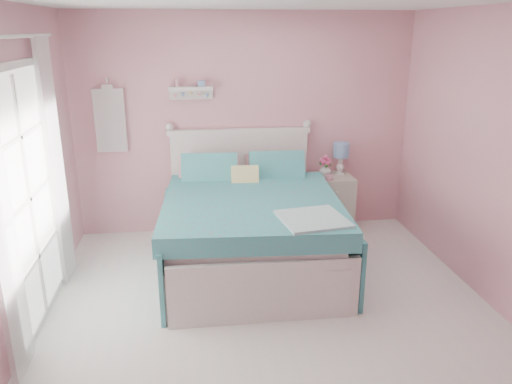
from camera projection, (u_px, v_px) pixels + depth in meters
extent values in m
plane|color=silver|center=(275.00, 325.00, 4.23)|extent=(4.50, 4.50, 0.00)
plane|color=#CA8090|center=(245.00, 125.00, 5.95)|extent=(4.00, 0.00, 4.00)
plane|color=#CA8090|center=(386.00, 364.00, 1.71)|extent=(4.00, 0.00, 4.00)
plane|color=#CA8090|center=(2.00, 189.00, 3.58)|extent=(0.00, 4.50, 4.50)
cube|color=silver|center=(250.00, 246.00, 5.21)|extent=(1.72, 2.20, 0.46)
cube|color=silver|center=(250.00, 219.00, 5.12)|extent=(1.65, 2.13, 0.16)
cube|color=silver|center=(240.00, 183.00, 6.10)|extent=(1.64, 0.07, 1.21)
cube|color=silver|center=(239.00, 131.00, 5.90)|extent=(1.70, 0.09, 0.06)
cube|color=silver|center=(265.00, 292.00, 4.20)|extent=(1.64, 0.06, 0.56)
cube|color=teal|center=(252.00, 208.00, 4.92)|extent=(1.82, 1.95, 0.18)
cube|color=pink|center=(209.00, 174.00, 5.68)|extent=(0.70, 0.32, 0.43)
cube|color=pink|center=(275.00, 171.00, 5.78)|extent=(0.70, 0.32, 0.43)
cube|color=#CCBC59|center=(245.00, 180.00, 5.47)|extent=(0.31, 0.23, 0.31)
cube|color=beige|center=(331.00, 203.00, 6.13)|extent=(0.49, 0.46, 0.70)
cube|color=silver|center=(337.00, 192.00, 5.85)|extent=(0.43, 0.02, 0.16)
sphere|color=white|center=(337.00, 192.00, 5.83)|extent=(0.03, 0.03, 0.03)
cylinder|color=white|center=(340.00, 173.00, 6.10)|extent=(0.12, 0.12, 0.02)
cylinder|color=white|center=(340.00, 165.00, 6.06)|extent=(0.06, 0.06, 0.21)
cylinder|color=#7598C3|center=(341.00, 150.00, 6.01)|extent=(0.19, 0.19, 0.18)
imported|color=silver|center=(325.00, 170.00, 6.00)|extent=(0.15, 0.15, 0.15)
imported|color=pink|center=(329.00, 177.00, 5.84)|extent=(0.11, 0.11, 0.07)
sphere|color=#DE4C84|center=(326.00, 158.00, 5.95)|extent=(0.06, 0.06, 0.06)
sphere|color=#DE4C84|center=(328.00, 161.00, 5.99)|extent=(0.06, 0.06, 0.06)
sphere|color=#DE4C84|center=(322.00, 160.00, 5.97)|extent=(0.06, 0.06, 0.06)
sphere|color=#DE4C84|center=(328.00, 163.00, 5.95)|extent=(0.06, 0.06, 0.06)
sphere|color=#DE4C84|center=(324.00, 162.00, 5.95)|extent=(0.06, 0.06, 0.06)
cube|color=silver|center=(191.00, 88.00, 5.66)|extent=(0.50, 0.14, 0.04)
cube|color=silver|center=(191.00, 94.00, 5.73)|extent=(0.50, 0.03, 0.12)
cylinder|color=#D18C99|center=(177.00, 82.00, 5.62)|extent=(0.06, 0.06, 0.10)
cube|color=#7598C3|center=(201.00, 84.00, 5.65)|extent=(0.08, 0.06, 0.07)
cube|color=white|center=(110.00, 121.00, 5.66)|extent=(0.34, 0.03, 0.72)
cube|color=silver|center=(8.00, 66.00, 3.71)|extent=(0.04, 1.32, 0.06)
cube|color=silver|center=(45.00, 313.00, 4.36)|extent=(0.04, 1.32, 0.06)
cube|color=silver|center=(1.00, 233.00, 3.45)|extent=(0.04, 0.06, 2.10)
cube|color=silver|center=(49.00, 181.00, 4.63)|extent=(0.04, 0.06, 2.10)
cube|color=white|center=(28.00, 199.00, 4.03)|extent=(0.02, 1.20, 2.04)
cube|color=white|center=(0.00, 221.00, 3.31)|extent=(0.04, 0.40, 2.32)
cube|color=white|center=(56.00, 164.00, 4.71)|extent=(0.04, 0.40, 2.32)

